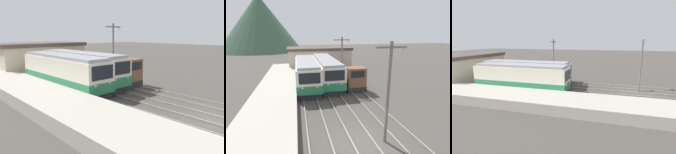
% 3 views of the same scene
% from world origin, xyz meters
% --- Properties ---
extents(ground_plane, '(200.00, 200.00, 0.00)m').
position_xyz_m(ground_plane, '(0.00, 0.00, 0.00)').
color(ground_plane, '#47423D').
extents(platform_left, '(4.50, 54.00, 1.04)m').
position_xyz_m(platform_left, '(-6.25, 0.00, 0.52)').
color(platform_left, '#ADA599').
rests_on(platform_left, ground).
extents(track_left, '(1.54, 60.00, 0.14)m').
position_xyz_m(track_left, '(-2.60, 0.00, 0.07)').
color(track_left, gray).
rests_on(track_left, ground).
extents(track_center, '(1.54, 60.00, 0.14)m').
position_xyz_m(track_center, '(0.20, 0.00, 0.07)').
color(track_center, gray).
rests_on(track_center, ground).
extents(track_right, '(1.54, 60.00, 0.14)m').
position_xyz_m(track_right, '(3.20, 0.00, 0.07)').
color(track_right, gray).
rests_on(track_right, ground).
extents(commuter_train_left, '(2.84, 12.21, 3.60)m').
position_xyz_m(commuter_train_left, '(-2.60, 14.04, 1.68)').
color(commuter_train_left, '#28282B').
rests_on(commuter_train_left, ground).
extents(commuter_train_center, '(2.84, 12.83, 3.63)m').
position_xyz_m(commuter_train_center, '(0.20, 14.91, 1.69)').
color(commuter_train_center, '#28282B').
rests_on(commuter_train_center, ground).
extents(shunting_locomotive, '(2.40, 5.92, 3.00)m').
position_xyz_m(shunting_locomotive, '(3.20, 11.99, 1.21)').
color(shunting_locomotive, '#28282B').
rests_on(shunting_locomotive, ground).
extents(catenary_mast_near, '(2.00, 0.20, 6.66)m').
position_xyz_m(catenary_mast_near, '(1.71, -0.33, 3.64)').
color(catenary_mast_near, slate).
rests_on(catenary_mast_near, ground).
extents(catenary_mast_mid, '(2.00, 0.20, 6.66)m').
position_xyz_m(catenary_mast_mid, '(1.71, 11.26, 3.64)').
color(catenary_mast_mid, slate).
rests_on(catenary_mast_mid, ground).
extents(station_building, '(12.60, 6.30, 4.33)m').
position_xyz_m(station_building, '(0.72, 26.00, 2.19)').
color(station_building, beige).
rests_on(station_building, ground).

